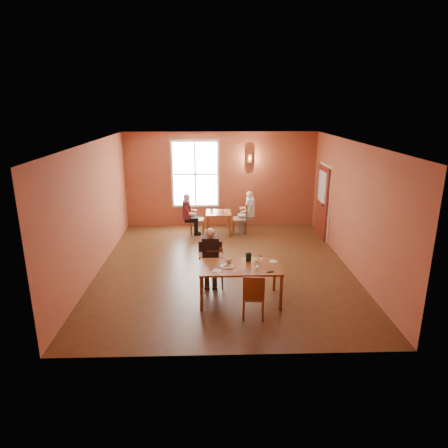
{
  "coord_description": "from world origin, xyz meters",
  "views": [
    {
      "loc": [
        -0.29,
        -8.95,
        3.84
      ],
      "look_at": [
        0.0,
        0.2,
        1.05
      ],
      "focal_mm": 32.0,
      "sensor_mm": 36.0,
      "label": 1
    }
  ],
  "objects_px": {
    "chair_diner_main": "(215,269)",
    "diner_main": "(214,261)",
    "diner_maroon": "(196,214)",
    "chair_empty": "(254,295)",
    "diner_white": "(241,213)",
    "chair_diner_maroon": "(197,219)",
    "main_table": "(240,283)",
    "chair_diner_white": "(240,218)",
    "second_table": "(219,223)"
  },
  "relations": [
    {
      "from": "chair_diner_white",
      "to": "chair_diner_maroon",
      "type": "relative_size",
      "value": 1.02
    },
    {
      "from": "diner_maroon",
      "to": "chair_empty",
      "type": "bearing_deg",
      "value": 13.86
    },
    {
      "from": "diner_main",
      "to": "diner_white",
      "type": "distance_m",
      "value": 3.83
    },
    {
      "from": "diner_main",
      "to": "chair_diner_maroon",
      "type": "bearing_deg",
      "value": -82.43
    },
    {
      "from": "main_table",
      "to": "diner_white",
      "type": "relative_size",
      "value": 1.29
    },
    {
      "from": "diner_main",
      "to": "diner_white",
      "type": "relative_size",
      "value": 0.98
    },
    {
      "from": "main_table",
      "to": "diner_main",
      "type": "relative_size",
      "value": 1.32
    },
    {
      "from": "main_table",
      "to": "second_table",
      "type": "height_order",
      "value": "main_table"
    },
    {
      "from": "second_table",
      "to": "diner_maroon",
      "type": "xyz_separation_m",
      "value": [
        -0.68,
        0.0,
        0.28
      ]
    },
    {
      "from": "main_table",
      "to": "diner_white",
      "type": "distance_m",
      "value": 4.38
    },
    {
      "from": "main_table",
      "to": "chair_empty",
      "type": "distance_m",
      "value": 0.68
    },
    {
      "from": "chair_empty",
      "to": "chair_diner_main",
      "type": "bearing_deg",
      "value": 124.71
    },
    {
      "from": "diner_main",
      "to": "chair_diner_white",
      "type": "bearing_deg",
      "value": -102.11
    },
    {
      "from": "second_table",
      "to": "diner_maroon",
      "type": "height_order",
      "value": "diner_maroon"
    },
    {
      "from": "main_table",
      "to": "chair_diner_maroon",
      "type": "distance_m",
      "value": 4.48
    },
    {
      "from": "main_table",
      "to": "second_table",
      "type": "bearing_deg",
      "value": 94.55
    },
    {
      "from": "chair_diner_main",
      "to": "second_table",
      "type": "xyz_separation_m",
      "value": [
        0.15,
        3.71,
        -0.08
      ]
    },
    {
      "from": "diner_main",
      "to": "chair_empty",
      "type": "bearing_deg",
      "value": 119.23
    },
    {
      "from": "chair_diner_white",
      "to": "diner_main",
      "type": "bearing_deg",
      "value": 167.89
    },
    {
      "from": "main_table",
      "to": "chair_diner_white",
      "type": "bearing_deg",
      "value": 86.03
    },
    {
      "from": "diner_white",
      "to": "diner_maroon",
      "type": "relative_size",
      "value": 1.02
    },
    {
      "from": "chair_diner_main",
      "to": "diner_main",
      "type": "height_order",
      "value": "diner_main"
    },
    {
      "from": "main_table",
      "to": "second_table",
      "type": "xyz_separation_m",
      "value": [
        -0.35,
        4.36,
        -0.04
      ]
    },
    {
      "from": "second_table",
      "to": "chair_diner_white",
      "type": "xyz_separation_m",
      "value": [
        0.65,
        0.0,
        0.14
      ]
    },
    {
      "from": "diner_main",
      "to": "second_table",
      "type": "relative_size",
      "value": 1.61
    },
    {
      "from": "chair_diner_main",
      "to": "diner_maroon",
      "type": "relative_size",
      "value": 0.68
    },
    {
      "from": "chair_empty",
      "to": "chair_diner_white",
      "type": "distance_m",
      "value": 5.01
    },
    {
      "from": "diner_main",
      "to": "chair_empty",
      "type": "distance_m",
      "value": 1.46
    },
    {
      "from": "chair_diner_main",
      "to": "chair_empty",
      "type": "relative_size",
      "value": 0.94
    },
    {
      "from": "diner_main",
      "to": "second_table",
      "type": "bearing_deg",
      "value": -92.34
    },
    {
      "from": "chair_diner_main",
      "to": "diner_main",
      "type": "xyz_separation_m",
      "value": [
        0.0,
        -0.03,
        0.19
      ]
    },
    {
      "from": "diner_white",
      "to": "chair_diner_maroon",
      "type": "height_order",
      "value": "diner_white"
    },
    {
      "from": "second_table",
      "to": "chair_diner_white",
      "type": "bearing_deg",
      "value": 0.0
    },
    {
      "from": "second_table",
      "to": "chair_diner_white",
      "type": "height_order",
      "value": "chair_diner_white"
    },
    {
      "from": "chair_diner_main",
      "to": "diner_maroon",
      "type": "bearing_deg",
      "value": -81.92
    },
    {
      "from": "chair_empty",
      "to": "diner_main",
      "type": "bearing_deg",
      "value": 125.28
    },
    {
      "from": "diner_main",
      "to": "chair_diner_maroon",
      "type": "relative_size",
      "value": 1.32
    },
    {
      "from": "diner_main",
      "to": "chair_diner_maroon",
      "type": "height_order",
      "value": "diner_main"
    },
    {
      "from": "chair_diner_main",
      "to": "diner_main",
      "type": "distance_m",
      "value": 0.19
    },
    {
      "from": "main_table",
      "to": "chair_empty",
      "type": "height_order",
      "value": "chair_empty"
    },
    {
      "from": "diner_main",
      "to": "diner_maroon",
      "type": "xyz_separation_m",
      "value": [
        -0.53,
        3.74,
        0.0
      ]
    },
    {
      "from": "second_table",
      "to": "chair_diner_maroon",
      "type": "xyz_separation_m",
      "value": [
        -0.65,
        0.0,
        0.13
      ]
    },
    {
      "from": "chair_diner_main",
      "to": "diner_maroon",
      "type": "distance_m",
      "value": 3.75
    },
    {
      "from": "main_table",
      "to": "diner_main",
      "type": "xyz_separation_m",
      "value": [
        -0.5,
        0.62,
        0.23
      ]
    },
    {
      "from": "diner_white",
      "to": "diner_maroon",
      "type": "xyz_separation_m",
      "value": [
        -1.36,
        0.0,
        -0.01
      ]
    },
    {
      "from": "diner_white",
      "to": "diner_maroon",
      "type": "bearing_deg",
      "value": 90.0
    },
    {
      "from": "chair_empty",
      "to": "chair_diner_white",
      "type": "relative_size",
      "value": 0.94
    },
    {
      "from": "diner_main",
      "to": "chair_empty",
      "type": "height_order",
      "value": "diner_main"
    },
    {
      "from": "diner_maroon",
      "to": "diner_main",
      "type": "bearing_deg",
      "value": 8.02
    },
    {
      "from": "main_table",
      "to": "diner_main",
      "type": "bearing_deg",
      "value": 128.88
    }
  ]
}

